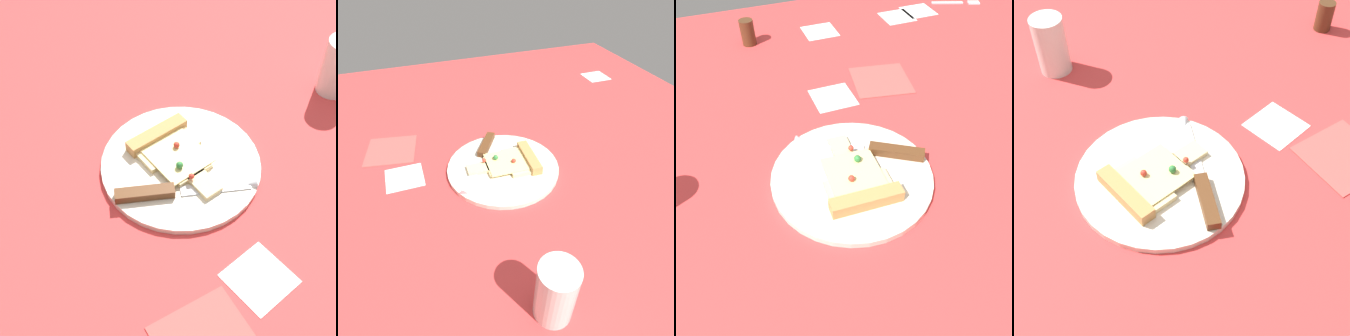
% 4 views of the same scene
% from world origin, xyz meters
% --- Properties ---
extents(ground_plane, '(1.58, 1.58, 0.03)m').
position_xyz_m(ground_plane, '(0.00, 0.00, -0.01)').
color(ground_plane, '#D13838').
rests_on(ground_plane, ground).
extents(plate, '(0.28, 0.28, 0.01)m').
position_xyz_m(plate, '(-0.02, -0.01, 0.01)').
color(plate, silver).
rests_on(plate, ground_plane).
extents(pizza_slice, '(0.12, 0.18, 0.03)m').
position_xyz_m(pizza_slice, '(-0.02, -0.03, 0.02)').
color(pizza_slice, beige).
rests_on(pizza_slice, plate).
extents(knife, '(0.21, 0.15, 0.02)m').
position_xyz_m(knife, '(0.04, 0.03, 0.02)').
color(knife, silver).
rests_on(knife, plate).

